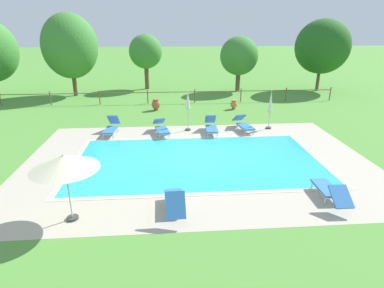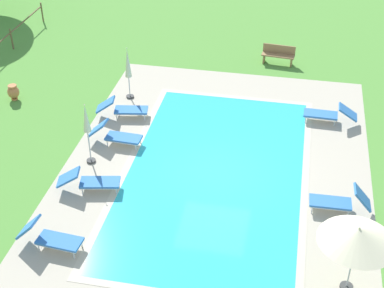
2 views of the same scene
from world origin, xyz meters
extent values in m
plane|color=#518E38|center=(0.00, 0.00, 0.00)|extent=(160.00, 160.00, 0.00)
cube|color=#B2A893|center=(0.00, 0.00, 0.00)|extent=(15.26, 10.51, 0.01)
cube|color=#2DB7C6|center=(0.00, 0.00, 0.01)|extent=(10.63, 5.88, 0.01)
cube|color=#C0B59F|center=(0.00, 3.06, 0.01)|extent=(11.11, 0.24, 0.01)
cube|color=#C0B59F|center=(0.00, -3.06, 0.01)|extent=(11.11, 0.24, 0.01)
cube|color=#C0B59F|center=(5.44, 0.00, 0.01)|extent=(0.24, 5.88, 0.01)
cube|color=#C0B59F|center=(-5.44, 0.00, 0.01)|extent=(0.24, 5.88, 0.01)
cube|color=#3370BC|center=(3.08, 3.85, 0.32)|extent=(0.81, 1.38, 0.07)
cube|color=#3370BC|center=(2.91, 4.83, 0.55)|extent=(0.71, 0.82, 0.53)
cube|color=silver|center=(3.08, 3.85, 0.26)|extent=(0.78, 1.35, 0.04)
cylinder|color=silver|center=(3.43, 3.35, 0.14)|extent=(0.04, 0.04, 0.28)
cylinder|color=silver|center=(2.92, 3.26, 0.14)|extent=(0.04, 0.04, 0.28)
cylinder|color=silver|center=(3.24, 4.44, 0.14)|extent=(0.04, 0.04, 0.28)
cylinder|color=silver|center=(2.74, 4.35, 0.14)|extent=(0.04, 0.04, 0.28)
cube|color=#3370BC|center=(1.12, 3.56, 0.32)|extent=(0.66, 1.33, 0.07)
cube|color=#3370BC|center=(1.17, 4.53, 0.59)|extent=(0.63, 0.70, 0.61)
cube|color=silver|center=(1.12, 3.56, 0.26)|extent=(0.63, 1.30, 0.04)
cylinder|color=silver|center=(1.35, 3.00, 0.14)|extent=(0.04, 0.04, 0.28)
cylinder|color=silver|center=(0.84, 3.03, 0.14)|extent=(0.04, 0.04, 0.28)
cylinder|color=silver|center=(1.40, 4.10, 0.14)|extent=(0.04, 0.04, 0.28)
cylinder|color=silver|center=(0.89, 4.13, 0.14)|extent=(0.04, 0.04, 0.28)
cube|color=#3370BC|center=(-4.41, 3.81, 0.32)|extent=(0.71, 1.35, 0.07)
cube|color=#3370BC|center=(-4.33, 4.75, 0.62)|extent=(0.65, 0.68, 0.65)
cube|color=silver|center=(-4.41, 3.81, 0.26)|extent=(0.67, 1.32, 0.04)
cylinder|color=silver|center=(-4.20, 3.24, 0.14)|extent=(0.04, 0.04, 0.28)
cylinder|color=silver|center=(-4.71, 3.28, 0.14)|extent=(0.04, 0.04, 0.28)
cylinder|color=silver|center=(-4.11, 4.34, 0.14)|extent=(0.04, 0.04, 0.28)
cylinder|color=silver|center=(-4.62, 4.38, 0.14)|extent=(0.04, 0.04, 0.28)
cube|color=#3370BC|center=(4.20, -3.49, 0.32)|extent=(0.63, 1.31, 0.07)
cube|color=#3370BC|center=(4.17, -4.50, 0.54)|extent=(0.62, 0.77, 0.50)
cube|color=silver|center=(4.20, -3.49, 0.26)|extent=(0.60, 1.29, 0.04)
cylinder|color=silver|center=(3.96, -2.94, 0.14)|extent=(0.04, 0.04, 0.28)
cylinder|color=silver|center=(4.47, -2.95, 0.14)|extent=(0.04, 0.04, 0.28)
cylinder|color=silver|center=(3.93, -4.04, 0.14)|extent=(0.04, 0.04, 0.28)
cylinder|color=silver|center=(4.44, -4.05, 0.14)|extent=(0.04, 0.04, 0.28)
cube|color=#3370BC|center=(-1.58, 3.56, 0.32)|extent=(0.85, 1.39, 0.07)
cube|color=#3370BC|center=(-1.78, 4.55, 0.53)|extent=(0.74, 0.86, 0.49)
cube|color=silver|center=(-1.58, 3.56, 0.26)|extent=(0.81, 1.36, 0.04)
cylinder|color=silver|center=(-1.22, 3.06, 0.14)|extent=(0.04, 0.04, 0.28)
cylinder|color=silver|center=(-1.72, 2.96, 0.14)|extent=(0.04, 0.04, 0.28)
cylinder|color=silver|center=(-1.44, 4.15, 0.14)|extent=(0.04, 0.04, 0.28)
cylinder|color=silver|center=(-1.94, 4.05, 0.14)|extent=(0.04, 0.04, 0.28)
cube|color=#3370BC|center=(-1.15, -3.84, 0.32)|extent=(0.64, 1.32, 0.07)
cube|color=#3370BC|center=(-1.12, -4.77, 0.63)|extent=(0.62, 0.62, 0.68)
cube|color=silver|center=(-1.15, -3.84, 0.26)|extent=(0.61, 1.29, 0.04)
cylinder|color=silver|center=(-1.42, -3.30, 0.14)|extent=(0.04, 0.04, 0.28)
cylinder|color=silver|center=(-0.91, -3.28, 0.14)|extent=(0.04, 0.04, 0.28)
cylinder|color=silver|center=(-1.39, -4.40, 0.14)|extent=(0.04, 0.04, 0.28)
cylinder|color=silver|center=(-0.88, -4.39, 0.14)|extent=(0.04, 0.04, 0.28)
cylinder|color=#383838|center=(-4.32, -4.29, 0.04)|extent=(0.36, 0.36, 0.08)
cylinder|color=#B2B5B7|center=(-4.32, -4.29, 1.07)|extent=(0.04, 0.04, 2.13)
cone|color=beige|center=(-4.32, -4.29, 1.93)|extent=(2.01, 2.01, 0.44)
sphere|color=beige|center=(-4.32, -4.29, 2.16)|extent=(0.06, 0.06, 0.06)
cylinder|color=#383838|center=(4.57, 4.35, 0.04)|extent=(0.32, 0.32, 0.08)
cylinder|color=#B2B5B7|center=(4.57, 4.35, 0.49)|extent=(0.04, 0.04, 0.99)
cone|color=beige|center=(4.57, 4.35, 1.60)|extent=(0.27, 0.27, 1.23)
sphere|color=beige|center=(4.57, 4.35, 2.24)|extent=(0.05, 0.05, 0.05)
cylinder|color=#383838|center=(-0.13, 4.40, 0.04)|extent=(0.32, 0.32, 0.08)
cylinder|color=#B2B5B7|center=(-0.13, 4.40, 0.65)|extent=(0.04, 0.04, 1.29)
cone|color=beige|center=(-0.13, 4.40, 1.79)|extent=(0.27, 0.27, 1.00)
sphere|color=beige|center=(-0.13, 4.40, 2.31)|extent=(0.05, 0.05, 0.05)
cylinder|color=#C67547|center=(3.47, 9.02, 0.04)|extent=(0.26, 0.26, 0.08)
ellipsoid|color=#C67547|center=(3.47, 9.02, 0.36)|extent=(0.48, 0.48, 0.56)
cylinder|color=#C67547|center=(3.47, 9.02, 0.64)|extent=(0.36, 0.36, 0.06)
cylinder|color=#A85B38|center=(-2.07, 9.15, 0.04)|extent=(0.33, 0.33, 0.08)
ellipsoid|color=#A85B38|center=(-2.07, 9.15, 0.43)|extent=(0.59, 0.59, 0.69)
cylinder|color=#A85B38|center=(-2.07, 9.15, 0.77)|extent=(0.45, 0.45, 0.06)
cylinder|color=brown|center=(-13.59, 11.31, 0.53)|extent=(0.08, 0.08, 1.05)
cylinder|color=brown|center=(-9.98, 11.31, 0.53)|extent=(0.08, 0.08, 1.05)
cylinder|color=brown|center=(-6.36, 11.31, 0.53)|extent=(0.08, 0.08, 1.05)
cylinder|color=brown|center=(-2.75, 11.31, 0.53)|extent=(0.08, 0.08, 1.05)
cylinder|color=brown|center=(0.87, 11.31, 0.53)|extent=(0.08, 0.08, 1.05)
cylinder|color=brown|center=(4.48, 11.31, 0.53)|extent=(0.08, 0.08, 1.05)
cylinder|color=brown|center=(8.09, 11.31, 0.53)|extent=(0.08, 0.08, 1.05)
cylinder|color=brown|center=(11.71, 11.31, 0.53)|extent=(0.08, 0.08, 1.05)
cube|color=brown|center=(-0.94, 11.31, 0.85)|extent=(25.30, 0.05, 0.05)
cylinder|color=brown|center=(-9.03, 14.75, 1.06)|extent=(0.34, 0.34, 2.11)
ellipsoid|color=#3D7F33|center=(-9.03, 14.75, 4.05)|extent=(4.42, 4.42, 5.18)
cylinder|color=brown|center=(-3.11, 17.39, 1.13)|extent=(0.40, 0.40, 2.26)
ellipsoid|color=#3D7F33|center=(-3.11, 17.39, 3.40)|extent=(2.99, 2.99, 3.05)
cylinder|color=brown|center=(5.14, 15.57, 0.93)|extent=(0.40, 0.40, 1.87)
ellipsoid|color=#3D7F33|center=(5.14, 15.57, 3.12)|extent=(3.33, 3.33, 3.34)
cylinder|color=brown|center=(12.49, 15.34, 1.06)|extent=(0.28, 0.28, 2.12)
ellipsoid|color=#235B1E|center=(12.49, 15.34, 3.88)|extent=(4.71, 4.71, 4.69)
camera|label=1|loc=(-1.29, -13.11, 5.68)|focal=30.04mm
camera|label=2|loc=(-15.42, -2.24, 11.81)|focal=53.30mm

